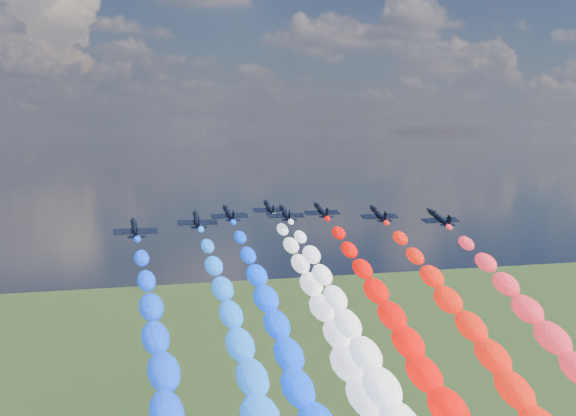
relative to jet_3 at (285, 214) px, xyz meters
name	(u,v)px	position (x,y,z in m)	size (l,w,h in m)	color
jet_0	(135,229)	(-35.17, -18.56, 0.00)	(8.31, 11.14, 2.46)	black
jet_1	(197,220)	(-21.43, -7.60, 0.00)	(8.31, 11.14, 2.46)	black
trail_1	(257,415)	(-21.43, -59.57, -23.15)	(7.10, 101.99, 50.70)	blue
jet_2	(229,214)	(-12.42, 2.92, 0.00)	(8.31, 11.14, 2.46)	black
trail_2	(295,386)	(-12.42, -49.05, -23.15)	(7.10, 101.99, 50.70)	#0438FE
jet_3	(285,214)	(0.00, 0.00, 0.00)	(8.31, 11.14, 2.46)	black
trail_3	(372,385)	(0.00, -51.97, -23.15)	(7.10, 101.99, 50.70)	white
jet_4	(269,208)	(-0.27, 13.24, 0.00)	(8.31, 11.14, 2.46)	black
trail_4	(343,362)	(-0.27, -38.73, -23.15)	(7.10, 101.99, 50.70)	white
jet_5	(321,211)	(9.90, 3.79, 0.00)	(8.31, 11.14, 2.46)	black
trail_5	(417,373)	(9.90, -48.18, -23.15)	(7.10, 101.99, 50.70)	#D30602
jet_6	(379,214)	(19.68, -7.49, 0.00)	(8.31, 11.14, 2.46)	black
trail_6	(502,389)	(19.68, -59.46, -23.15)	(7.10, 101.99, 50.70)	red
jet_7	(439,218)	(29.23, -18.20, 0.00)	(8.31, 11.14, 2.46)	black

